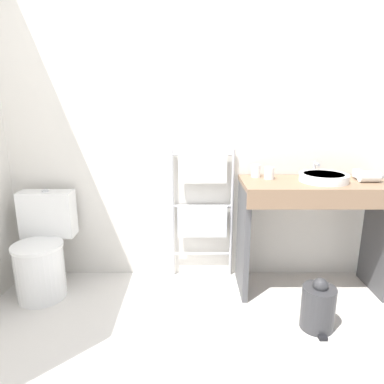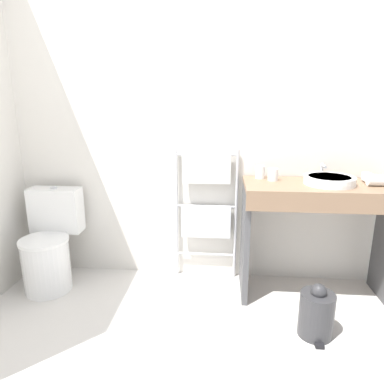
# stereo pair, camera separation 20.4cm
# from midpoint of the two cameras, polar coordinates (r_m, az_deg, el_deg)

# --- Properties ---
(wall_back) EXTENTS (3.15, 0.12, 2.69)m
(wall_back) POSITION_cam_midpoint_polar(r_m,az_deg,el_deg) (2.68, 3.75, 13.57)
(wall_back) COLOR silver
(wall_back) RESTS_ON ground_plane
(toilet) EXTENTS (0.40, 0.49, 0.76)m
(toilet) POSITION_cam_midpoint_polar(r_m,az_deg,el_deg) (2.84, -20.76, -8.58)
(toilet) COLOR white
(toilet) RESTS_ON ground_plane
(towel_radiator) EXTENTS (0.50, 0.06, 1.06)m
(towel_radiator) POSITION_cam_midpoint_polar(r_m,az_deg,el_deg) (2.67, 4.54, -1.57)
(towel_radiator) COLOR silver
(towel_radiator) RESTS_ON ground_plane
(vanity_counter) EXTENTS (1.05, 0.48, 0.85)m
(vanity_counter) POSITION_cam_midpoint_polar(r_m,az_deg,el_deg) (2.62, 22.40, -4.48)
(vanity_counter) COLOR #84664C
(vanity_counter) RESTS_ON ground_plane
(sink_basin) EXTENTS (0.34, 0.34, 0.06)m
(sink_basin) POSITION_cam_midpoint_polar(r_m,az_deg,el_deg) (2.56, 24.06, 1.81)
(sink_basin) COLOR white
(sink_basin) RESTS_ON vanity_counter
(faucet) EXTENTS (0.02, 0.10, 0.11)m
(faucet) POSITION_cam_midpoint_polar(r_m,az_deg,el_deg) (2.72, 22.96, 3.55)
(faucet) COLOR silver
(faucet) RESTS_ON vanity_counter
(cup_near_wall) EXTENTS (0.07, 0.07, 0.09)m
(cup_near_wall) POSITION_cam_midpoint_polar(r_m,az_deg,el_deg) (2.60, 13.49, 3.23)
(cup_near_wall) COLOR white
(cup_near_wall) RESTS_ON vanity_counter
(cup_near_edge) EXTENTS (0.07, 0.07, 0.09)m
(cup_near_edge) POSITION_cam_midpoint_polar(r_m,az_deg,el_deg) (2.55, 15.60, 2.80)
(cup_near_edge) COLOR white
(cup_near_edge) RESTS_ON vanity_counter
(hair_dryer) EXTENTS (0.19, 0.19, 0.08)m
(hair_dryer) POSITION_cam_midpoint_polar(r_m,az_deg,el_deg) (2.68, 30.57, 1.77)
(hair_dryer) COLOR white
(hair_dryer) RESTS_ON vanity_counter
(trash_bin) EXTENTS (0.21, 0.24, 0.35)m
(trash_bin) POSITION_cam_midpoint_polar(r_m,az_deg,el_deg) (2.38, 22.50, -18.23)
(trash_bin) COLOR #333335
(trash_bin) RESTS_ON ground_plane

